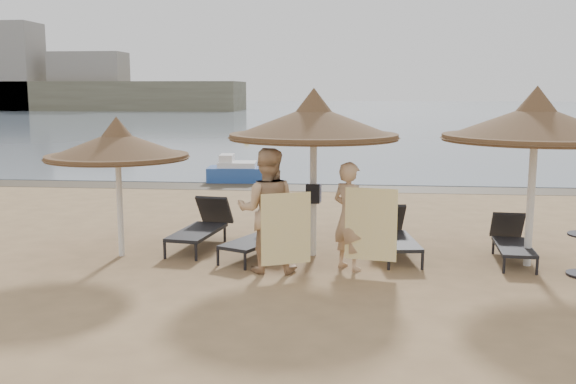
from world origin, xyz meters
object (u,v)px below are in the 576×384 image
object	(u,v)px
lounger_near_left	(264,234)
lounger_far_left	(202,226)
palapa_center	(314,123)
pedal_boat	(237,171)
person_right	(349,207)
palapa_right	(535,123)
person_left	(267,200)
lounger_near_right	(394,234)
lounger_far_right	(512,241)
palapa_left	(117,146)

from	to	relation	value
lounger_near_left	lounger_far_left	bearing A→B (deg)	-178.54
palapa_center	pedal_boat	size ratio (longest dim) A/B	1.54
lounger_far_left	person_right	world-z (taller)	person_right
pedal_boat	palapa_right	bearing A→B (deg)	-58.33
palapa_center	person_right	size ratio (longest dim) A/B	1.45
palapa_center	pedal_boat	bearing A→B (deg)	108.59
person_left	person_right	bearing A→B (deg)	-171.61
lounger_near_right	lounger_far_right	xyz separation A→B (m)	(2.05, -0.14, -0.03)
lounger_far_right	lounger_near_right	bearing A→B (deg)	-179.79
pedal_boat	lounger_far_right	bearing A→B (deg)	-57.99
palapa_left	lounger_near_left	world-z (taller)	palapa_left
person_left	person_right	size ratio (longest dim) A/B	1.13
palapa_left	palapa_right	bearing A→B (deg)	0.68
lounger_far_left	pedal_boat	xyz separation A→B (m)	(-0.92, 8.65, -0.07)
lounger_near_left	palapa_center	bearing A→B (deg)	29.37
lounger_far_left	lounger_far_right	world-z (taller)	lounger_far_left
palapa_left	person_left	size ratio (longest dim) A/B	1.07
palapa_center	palapa_right	size ratio (longest dim) A/B	0.99
lounger_far_left	palapa_center	bearing A→B (deg)	-4.19
lounger_far_right	pedal_boat	world-z (taller)	pedal_boat
lounger_far_left	lounger_near_left	distance (m)	1.37
palapa_left	pedal_boat	xyz separation A→B (m)	(0.36, 9.53, -1.67)
lounger_near_left	person_left	xyz separation A→B (m)	(0.20, -1.04, 0.81)
palapa_left	lounger_near_left	xyz separation A→B (m)	(2.54, 0.34, -1.62)
palapa_right	person_right	xyz separation A→B (m)	(-3.03, -0.53, -1.37)
lounger_near_right	person_right	world-z (taller)	person_right
lounger_far_right	palapa_center	bearing A→B (deg)	-175.06
palapa_center	lounger_near_left	world-z (taller)	palapa_center
person_right	lounger_far_left	bearing A→B (deg)	16.36
palapa_right	person_left	bearing A→B (deg)	-169.84
lounger_far_right	person_left	bearing A→B (deg)	-160.43
palapa_left	lounger_far_left	world-z (taller)	palapa_left
lounger_far_right	pedal_boat	size ratio (longest dim) A/B	0.89
person_left	pedal_boat	bearing A→B (deg)	-79.35
lounger_far_right	person_right	world-z (taller)	person_right
lounger_near_right	person_left	bearing A→B (deg)	-156.80
lounger_near_left	lounger_near_right	distance (m)	2.36
pedal_boat	lounger_near_right	bearing A→B (deg)	-67.02
person_left	palapa_right	bearing A→B (deg)	-172.30
palapa_center	palapa_right	xyz separation A→B (m)	(3.68, -0.32, 0.03)
lounger_near_right	pedal_boat	distance (m)	10.02
palapa_right	lounger_far_left	distance (m)	6.22
palapa_right	lounger_near_right	distance (m)	3.06
lounger_near_right	person_right	xyz separation A→B (m)	(-0.81, -1.04, 0.67)
palapa_right	lounger_near_left	distance (m)	5.01
person_left	pedal_boat	xyz separation A→B (m)	(-2.38, 10.23, -0.86)
lounger_far_right	palapa_left	bearing A→B (deg)	-172.05
lounger_near_left	lounger_near_right	world-z (taller)	lounger_near_right
lounger_far_left	lounger_far_right	bearing A→B (deg)	3.91
lounger_near_right	lounger_far_right	bearing A→B (deg)	-11.92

